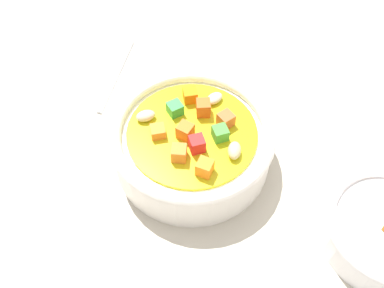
{
  "coord_description": "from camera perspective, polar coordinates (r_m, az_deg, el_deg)",
  "views": [
    {
      "loc": [
        16.89,
        24.34,
        44.04
      ],
      "look_at": [
        0.0,
        0.0,
        2.92
      ],
      "focal_mm": 40.23,
      "sensor_mm": 36.0,
      "label": 1
    }
  ],
  "objects": [
    {
      "name": "soup_bowl_main",
      "position": [
        0.5,
        0.01,
        0.23
      ],
      "size": [
        19.1,
        19.1,
        7.16
      ],
      "color": "white",
      "rests_on": "ground_plane"
    },
    {
      "name": "ground_plane",
      "position": [
        0.54,
        0.0,
        -2.44
      ],
      "size": [
        140.0,
        140.0,
        2.0
      ],
      "primitive_type": "cube",
      "color": "#BAB2A0"
    },
    {
      "name": "spoon",
      "position": [
        0.6,
        -11.47,
        5.97
      ],
      "size": [
        18.29,
        16.94,
        0.83
      ],
      "rotation": [
        0.0,
        0.0,
        7.03
      ],
      "color": "silver",
      "rests_on": "ground_plane"
    }
  ]
}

